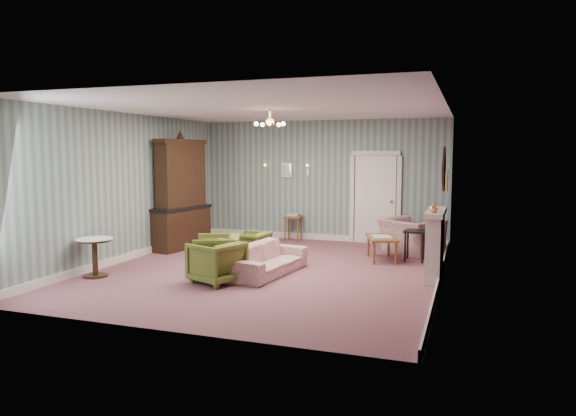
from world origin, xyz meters
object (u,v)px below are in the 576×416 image
at_px(dresser, 181,191).
at_px(olive_chair_c, 250,245).
at_px(pedestal_table, 95,257).
at_px(side_table_black, 415,246).
at_px(olive_chair_b, 217,253).
at_px(wingback_chair, 412,230).
at_px(olive_chair_a, 217,260).
at_px(sofa_chintz, 267,254).
at_px(fireplace, 435,244).
at_px(coffee_table, 382,248).

bearing_deg(dresser, olive_chair_c, -13.38).
bearing_deg(dresser, pedestal_table, -80.23).
bearing_deg(olive_chair_c, side_table_black, 116.14).
height_order(olive_chair_b, wingback_chair, wingback_chair).
xyz_separation_m(olive_chair_a, side_table_black, (2.89, 2.84, -0.07)).
relative_size(sofa_chintz, side_table_black, 3.01).
relative_size(sofa_chintz, dresser, 0.72).
height_order(wingback_chair, fireplace, fireplace).
bearing_deg(side_table_black, coffee_table, -168.22).
xyz_separation_m(olive_chair_c, side_table_black, (3.02, 1.14, -0.02)).
relative_size(olive_chair_a, olive_chair_c, 1.15).
bearing_deg(pedestal_table, olive_chair_b, 22.48).
distance_m(wingback_chair, dresser, 5.09).
xyz_separation_m(fireplace, pedestal_table, (-5.51, -1.90, -0.24)).
bearing_deg(coffee_table, olive_chair_a, -129.87).
xyz_separation_m(olive_chair_c, fireplace, (3.47, -0.10, 0.25)).
height_order(olive_chair_b, side_table_black, olive_chair_b).
relative_size(olive_chair_b, wingback_chair, 0.69).
xyz_separation_m(side_table_black, pedestal_table, (-5.06, -3.14, 0.03)).
height_order(olive_chair_b, sofa_chintz, olive_chair_b).
relative_size(wingback_chair, fireplace, 0.80).
height_order(wingback_chair, dresser, dresser).
bearing_deg(dresser, coffee_table, 11.57).
bearing_deg(olive_chair_c, sofa_chintz, 44.42).
bearing_deg(coffee_table, olive_chair_c, -157.00).
xyz_separation_m(olive_chair_a, fireplace, (3.34, 1.60, 0.20)).
bearing_deg(sofa_chintz, side_table_black, -42.59).
distance_m(olive_chair_c, side_table_black, 3.22).
relative_size(wingback_chair, dresser, 0.44).
height_order(olive_chair_a, coffee_table, olive_chair_a).
height_order(olive_chair_c, side_table_black, olive_chair_c).
bearing_deg(sofa_chintz, olive_chair_a, 154.20).
xyz_separation_m(fireplace, side_table_black, (-0.45, 1.24, -0.27)).
bearing_deg(sofa_chintz, olive_chair_b, 121.35).
bearing_deg(side_table_black, olive_chair_a, -135.53).
distance_m(olive_chair_b, olive_chair_c, 1.20).
distance_m(olive_chair_c, dresser, 2.42).
bearing_deg(olive_chair_c, coffee_table, 118.36).
height_order(olive_chair_b, fireplace, fireplace).
relative_size(olive_chair_a, side_table_black, 1.23).
bearing_deg(olive_chair_b, side_table_black, 105.39).
distance_m(olive_chair_a, pedestal_table, 2.19).
bearing_deg(dresser, side_table_black, 12.83).
bearing_deg(olive_chair_a, sofa_chintz, 168.37).
bearing_deg(fireplace, olive_chair_b, -162.92).
bearing_deg(side_table_black, sofa_chintz, -139.69).
height_order(fireplace, coffee_table, fireplace).
xyz_separation_m(olive_chair_c, coffee_table, (2.39, 1.01, -0.09)).
height_order(olive_chair_c, wingback_chair, wingback_chair).
bearing_deg(olive_chair_c, olive_chair_b, -0.21).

